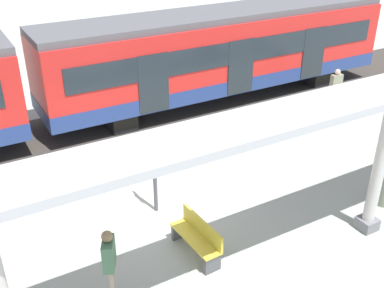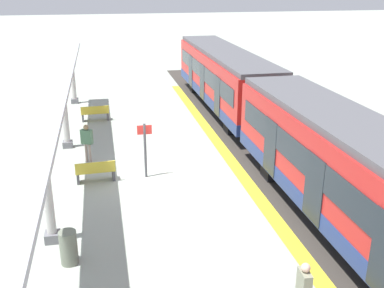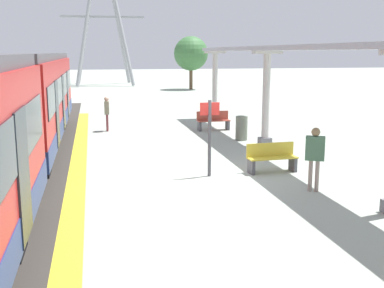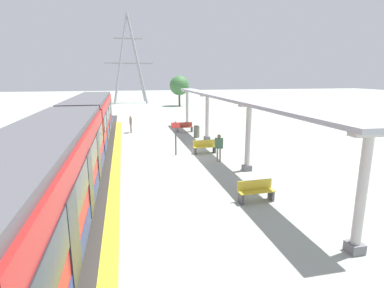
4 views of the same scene
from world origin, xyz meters
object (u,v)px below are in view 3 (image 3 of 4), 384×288
Objects in this scene: canopy_pillar_third at (266,98)px; passenger_by_the_benches at (315,152)px; train_far_carriage at (27,98)px; bench_mid_platform at (272,157)px; bench_near_end at (213,120)px; platform_info_sign at (210,131)px; passenger_waiting_near_edge at (107,110)px; trash_bin at (242,128)px; canopy_pillar_fourth at (215,85)px.

passenger_by_the_benches is (-0.97, -6.16, -0.78)m from canopy_pillar_third.
canopy_pillar_third is 6.28m from passenger_by_the_benches.
train_far_carriage is 9.24× the size of bench_mid_platform.
canopy_pillar_third is 2.36× the size of bench_near_end.
canopy_pillar_third is 4.30m from bench_near_end.
platform_info_sign is (-2.16, -8.06, 0.89)m from bench_near_end.
trash_bin is at bearing -32.74° from passenger_waiting_near_edge.
platform_info_sign is 3.05m from passenger_by_the_benches.
passenger_by_the_benches is (0.31, -2.15, 0.59)m from bench_mid_platform.
canopy_pillar_fourth is 6.66m from trash_bin.
canopy_pillar_fourth is 1.63× the size of platform_info_sign.
trash_bin is at bearing 86.80° from passenger_by_the_benches.
canopy_pillar_fourth is 3.66× the size of trash_bin.
trash_bin is at bearing 63.57° from platform_info_sign.
bench_mid_platform is (-0.23, -7.94, 0.00)m from bench_near_end.
train_far_carriage is 3.93× the size of canopy_pillar_fourth.
canopy_pillar_third reaches higher than bench_mid_platform.
bench_near_end is 0.91× the size of passenger_by_the_benches.
platform_info_sign reaches higher than trash_bin.
passenger_waiting_near_edge is (-5.26, 3.38, 0.49)m from trash_bin.
canopy_pillar_fourth reaches higher than bench_near_end.
bench_near_end is at bearing -105.48° from canopy_pillar_fourth.
trash_bin is at bearing 114.26° from canopy_pillar_third.
platform_info_sign is at bearing -116.43° from trash_bin.
passenger_by_the_benches is at bearing -89.52° from bench_near_end.
passenger_by_the_benches reaches higher than bench_near_end.
trash_bin is at bearing -94.86° from canopy_pillar_fourth.
platform_info_sign reaches higher than passenger_by_the_benches.
bench_mid_platform is (-1.28, -11.74, -1.37)m from canopy_pillar_fourth.
bench_mid_platform is at bearing -96.22° from canopy_pillar_fourth.
canopy_pillar_fourth is at bearing 28.24° from passenger_waiting_near_edge.
canopy_pillar_fourth is 6.65m from passenger_waiting_near_edge.
canopy_pillar_third is 1.00× the size of canopy_pillar_fourth.
canopy_pillar_third is 7.74m from canopy_pillar_fourth.
passenger_by_the_benches is at bearing -93.20° from trash_bin.
platform_info_sign reaches higher than passenger_waiting_near_edge.
bench_near_end is 0.69× the size of platform_info_sign.
trash_bin is 0.44× the size of platform_info_sign.
passenger_waiting_near_edge is (-2.61, 8.73, -0.35)m from platform_info_sign.
canopy_pillar_third is 3.66× the size of trash_bin.
train_far_carriage is at bearing 170.80° from canopy_pillar_third.
canopy_pillar_third is at bearing -9.20° from train_far_carriage.
bench_near_end is 1.55× the size of trash_bin.
platform_info_sign is (-2.66, -5.35, 0.84)m from trash_bin.
passenger_by_the_benches reaches higher than bench_mid_platform.
trash_bin is 6.03m from platform_info_sign.
bench_near_end is 1.00× the size of bench_mid_platform.
bench_near_end is 4.84m from passenger_waiting_near_edge.
train_far_carriage reaches higher than platform_info_sign.
trash_bin is (0.50, -2.71, 0.05)m from bench_near_end.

